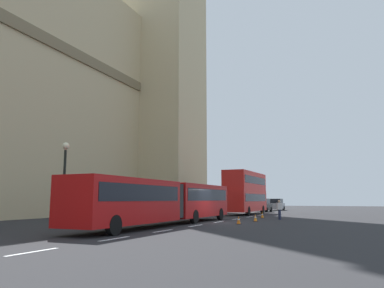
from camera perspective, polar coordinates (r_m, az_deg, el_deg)
ground_plane at (r=28.76m, az=3.43°, el=-11.94°), size 160.00×160.00×0.00m
lane_centre_marking at (r=27.59m, az=2.50°, el=-12.09°), size 34.40×0.16×0.01m
articulated_bus at (r=25.85m, az=-3.94°, el=-8.45°), size 18.77×2.54×2.90m
double_decker_bus at (r=44.72m, az=8.25°, el=-7.16°), size 10.47×2.54×4.90m
sedan_lead at (r=54.24m, az=10.82°, el=-9.21°), size 4.40×1.86×1.85m
sedan_trailing at (r=62.46m, az=12.88°, el=-9.04°), size 4.40×1.86×1.85m
traffic_cone_west at (r=27.17m, az=7.16°, el=-11.50°), size 0.36×0.36×0.58m
traffic_cone_middle at (r=30.67m, az=9.69°, el=-11.09°), size 0.36×0.36×0.58m
traffic_cone_east at (r=36.44m, az=10.71°, el=-10.64°), size 0.36×0.36×0.58m
street_lamp at (r=24.37m, az=-19.00°, el=-4.93°), size 0.44×0.44×5.27m
pedestrian_near_cones at (r=33.81m, az=13.25°, el=-9.67°), size 0.42×0.47×1.69m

